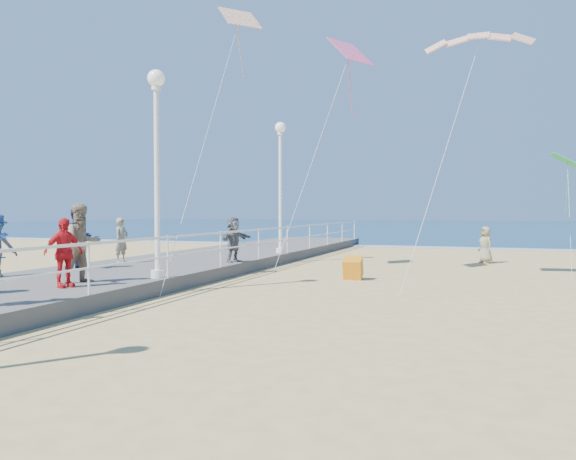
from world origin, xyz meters
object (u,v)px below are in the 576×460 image
(lamp_post_far, at_px, (280,173))
(spectator_5, at_px, (234,239))
(spectator_3, at_px, (64,253))
(spectator_6, at_px, (122,240))
(lamp_post_mid, at_px, (157,151))
(box_kite, at_px, (353,270))
(spectator_1, at_px, (82,243))
(beach_walker_c, at_px, (486,245))
(toddler_held, at_px, (0,237))
(spectator_7, at_px, (79,238))

(lamp_post_far, xyz_separation_m, spectator_5, (-0.05, -4.34, -2.50))
(spectator_3, distance_m, spectator_6, 6.01)
(spectator_3, bearing_deg, lamp_post_mid, -4.80)
(lamp_post_mid, xyz_separation_m, spectator_6, (-3.45, 3.19, -2.51))
(box_kite, bearing_deg, lamp_post_mid, -136.40)
(spectator_1, bearing_deg, spectator_3, -144.98)
(spectator_1, bearing_deg, box_kite, -17.63)
(beach_walker_c, bearing_deg, toddler_held, -61.31)
(lamp_post_far, distance_m, spectator_1, 10.79)
(lamp_post_far, bearing_deg, spectator_5, -90.66)
(lamp_post_mid, distance_m, spectator_1, 2.97)
(spectator_3, distance_m, spectator_5, 7.01)
(lamp_post_mid, relative_size, spectator_7, 2.93)
(lamp_post_far, xyz_separation_m, toddler_held, (-0.38, -13.56, -2.00))
(spectator_1, relative_size, spectator_7, 1.05)
(lamp_post_mid, relative_size, spectator_5, 3.49)
(box_kite, bearing_deg, spectator_1, -135.19)
(spectator_1, distance_m, spectator_5, 6.24)
(lamp_post_mid, bearing_deg, lamp_post_far, 90.00)
(lamp_post_mid, distance_m, beach_walker_c, 14.33)
(lamp_post_far, bearing_deg, spectator_6, -120.71)
(lamp_post_mid, height_order, spectator_3, lamp_post_mid)
(spectator_5, bearing_deg, lamp_post_mid, -165.06)
(spectator_6, height_order, box_kite, spectator_6)
(lamp_post_mid, bearing_deg, spectator_6, 137.25)
(lamp_post_far, bearing_deg, spectator_1, -96.17)
(spectator_3, bearing_deg, box_kite, -18.62)
(lamp_post_mid, relative_size, box_kite, 8.87)
(spectator_6, bearing_deg, beach_walker_c, -48.71)
(spectator_1, relative_size, box_kite, 3.16)
(box_kite, bearing_deg, toddler_held, -120.24)
(lamp_post_far, distance_m, spectator_6, 7.21)
(spectator_3, height_order, spectator_6, spectator_3)
(spectator_3, bearing_deg, beach_walker_c, -14.31)
(toddler_held, bearing_deg, beach_walker_c, -41.08)
(toddler_held, bearing_deg, box_kite, -40.31)
(spectator_3, height_order, box_kite, spectator_3)
(toddler_held, xyz_separation_m, beach_walker_c, (8.28, 16.15, -0.91))
(toddler_held, xyz_separation_m, spectator_5, (0.33, 9.22, -0.49))
(toddler_held, height_order, beach_walker_c, toddler_held)
(lamp_post_far, height_order, box_kite, lamp_post_far)
(spectator_5, height_order, spectator_7, spectator_7)
(beach_walker_c, bearing_deg, spectator_3, -66.76)
(toddler_held, xyz_separation_m, spectator_6, (-3.07, 7.75, -0.51))
(beach_walker_c, relative_size, box_kite, 2.48)
(beach_walker_c, distance_m, box_kite, 8.10)
(beach_walker_c, bearing_deg, lamp_post_mid, -68.44)
(spectator_1, bearing_deg, lamp_post_mid, -13.71)
(lamp_post_mid, relative_size, spectator_3, 3.38)
(lamp_post_far, relative_size, spectator_3, 3.38)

